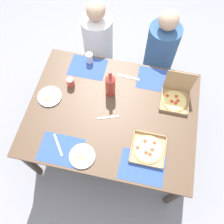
% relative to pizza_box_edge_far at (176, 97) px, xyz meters
% --- Properties ---
extents(ground_plane, '(6.00, 6.00, 0.00)m').
position_rel_pizza_box_edge_far_xyz_m(ground_plane, '(-0.53, -0.25, -0.77)').
color(ground_plane, gray).
extents(dining_table, '(1.51, 1.16, 0.73)m').
position_rel_pizza_box_edge_far_xyz_m(dining_table, '(-0.53, -0.25, -0.14)').
color(dining_table, '#3F3328').
rests_on(dining_table, ground_plane).
extents(placemat_near_left, '(0.36, 0.26, 0.00)m').
position_rel_pizza_box_edge_far_xyz_m(placemat_near_left, '(-0.87, -0.69, -0.04)').
color(placemat_near_left, '#2D4C9E').
rests_on(placemat_near_left, dining_table).
extents(placemat_near_right, '(0.36, 0.26, 0.00)m').
position_rel_pizza_box_edge_far_xyz_m(placemat_near_right, '(-0.19, -0.69, -0.04)').
color(placemat_near_right, '#2D4C9E').
rests_on(placemat_near_right, dining_table).
extents(placemat_far_left, '(0.36, 0.26, 0.00)m').
position_rel_pizza_box_edge_far_xyz_m(placemat_far_left, '(-0.87, 0.18, -0.04)').
color(placemat_far_left, '#2D4C9E').
rests_on(placemat_far_left, dining_table).
extents(placemat_far_right, '(0.36, 0.26, 0.00)m').
position_rel_pizza_box_edge_far_xyz_m(placemat_far_right, '(-0.19, 0.18, -0.04)').
color(placemat_far_right, '#2D4C9E').
rests_on(placemat_far_right, dining_table).
extents(pizza_box_edge_far, '(0.25, 0.26, 0.29)m').
position_rel_pizza_box_edge_far_xyz_m(pizza_box_edge_far, '(0.00, 0.00, 0.00)').
color(pizza_box_edge_far, tan).
rests_on(pizza_box_edge_far, dining_table).
extents(pizza_box_corner_left, '(0.28, 0.28, 0.04)m').
position_rel_pizza_box_edge_far_xyz_m(pizza_box_corner_left, '(-0.17, -0.53, -0.03)').
color(pizza_box_corner_left, tan).
rests_on(pizza_box_corner_left, dining_table).
extents(plate_far_right, '(0.22, 0.22, 0.03)m').
position_rel_pizza_box_edge_far_xyz_m(plate_far_right, '(-1.13, -0.22, -0.04)').
color(plate_far_right, white).
rests_on(plate_far_right, dining_table).
extents(plate_near_right, '(0.21, 0.21, 0.03)m').
position_rel_pizza_box_edge_far_xyz_m(plate_near_right, '(-0.69, -0.70, -0.04)').
color(plate_near_right, white).
rests_on(plate_near_right, dining_table).
extents(soda_bottle, '(0.09, 0.09, 0.32)m').
position_rel_pizza_box_edge_far_xyz_m(soda_bottle, '(-0.59, -0.06, 0.09)').
color(soda_bottle, '#B2382D').
rests_on(soda_bottle, dining_table).
extents(cup_spare, '(0.07, 0.07, 0.11)m').
position_rel_pizza_box_edge_far_xyz_m(cup_spare, '(-0.87, 0.25, 0.01)').
color(cup_spare, silver).
rests_on(cup_spare, dining_table).
extents(cup_clear_left, '(0.07, 0.07, 0.10)m').
position_rel_pizza_box_edge_far_xyz_m(cup_clear_left, '(-0.97, -0.06, 0.00)').
color(cup_clear_left, '#BF4742').
rests_on(cup_clear_left, dining_table).
extents(fork_by_far_left, '(0.18, 0.08, 0.00)m').
position_rel_pizza_box_edge_far_xyz_m(fork_by_far_left, '(-0.56, -0.31, -0.04)').
color(fork_by_far_left, '#B7B7BC').
rests_on(fork_by_far_left, dining_table).
extents(knife_by_near_left, '(0.21, 0.03, 0.00)m').
position_rel_pizza_box_edge_far_xyz_m(knife_by_near_left, '(-0.45, 0.15, -0.04)').
color(knife_by_near_left, '#B7B7BC').
rests_on(knife_by_near_left, dining_table).
extents(knife_by_far_right, '(0.14, 0.18, 0.00)m').
position_rel_pizza_box_edge_far_xyz_m(knife_by_far_right, '(-0.91, -0.65, -0.04)').
color(knife_by_far_right, '#B7B7BC').
rests_on(knife_by_far_right, dining_table).
extents(diner_left_seat, '(0.32, 0.32, 1.16)m').
position_rel_pizza_box_edge_far_xyz_m(diner_left_seat, '(-0.87, 0.59, -0.25)').
color(diner_left_seat, white).
rests_on(diner_left_seat, ground_plane).
extents(diner_right_seat, '(0.32, 0.32, 1.18)m').
position_rel_pizza_box_edge_far_xyz_m(diner_right_seat, '(-0.19, 0.59, -0.24)').
color(diner_right_seat, '#33598C').
rests_on(diner_right_seat, ground_plane).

